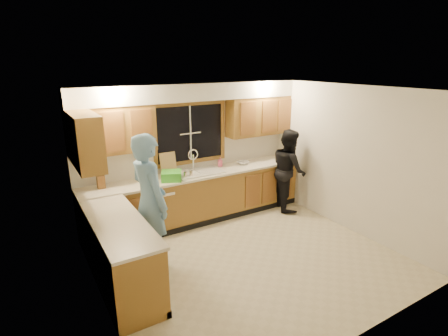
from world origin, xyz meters
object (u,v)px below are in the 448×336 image
object	(u,v)px
sink	(198,176)
woman	(289,170)
man	(150,203)
stove	(133,276)
dishwasher	(155,209)
soap_bottle	(220,162)
bowl	(243,163)
dish_crate	(171,176)
knife_block	(101,182)

from	to	relation	value
sink	woman	world-z (taller)	woman
man	sink	bearing A→B (deg)	-59.40
stove	sink	bearing A→B (deg)	45.39
dishwasher	sink	bearing A→B (deg)	0.99
soap_bottle	bowl	bearing A→B (deg)	-14.09
stove	dish_crate	xyz separation A→B (m)	(1.23, 1.70, 0.55)
stove	dishwasher	bearing A→B (deg)	62.31
bowl	knife_block	bearing A→B (deg)	179.08
dishwasher	bowl	bearing A→B (deg)	1.76
bowl	soap_bottle	bearing A→B (deg)	165.91
dishwasher	soap_bottle	bearing A→B (deg)	6.94
woman	soap_bottle	distance (m)	1.37
woman	knife_block	world-z (taller)	woman
dishwasher	soap_bottle	distance (m)	1.54
knife_block	soap_bottle	bearing A→B (deg)	0.54
dish_crate	man	bearing A→B (deg)	-127.59
stove	bowl	size ratio (longest dim) A/B	3.90
dishwasher	soap_bottle	xyz separation A→B (m)	(1.40, 0.17, 0.60)
dishwasher	man	xyz separation A→B (m)	(-0.43, -1.04, 0.57)
dish_crate	knife_block	bearing A→B (deg)	169.10
dishwasher	knife_block	world-z (taller)	knife_block
sink	stove	xyz separation A→B (m)	(-1.80, -1.82, -0.41)
bowl	dish_crate	bearing A→B (deg)	-173.84
sink	dish_crate	bearing A→B (deg)	-167.36
sink	soap_bottle	bearing A→B (deg)	15.75
stove	dish_crate	bearing A→B (deg)	54.11
sink	soap_bottle	size ratio (longest dim) A/B	4.88
knife_block	dish_crate	distance (m)	1.13
knife_block	bowl	size ratio (longest dim) A/B	0.93
stove	knife_block	world-z (taller)	knife_block
stove	dish_crate	size ratio (longest dim) A/B	2.71
knife_block	soap_bottle	xyz separation A→B (m)	(2.24, 0.07, -0.02)
sink	man	size ratio (longest dim) A/B	0.44
woman	soap_bottle	world-z (taller)	woman
stove	bowl	bearing A→B (deg)	33.61
soap_bottle	knife_block	bearing A→B (deg)	-178.19
man	dish_crate	size ratio (longest dim) A/B	5.92
man	dish_crate	xyz separation A→B (m)	(0.71, 0.92, 0.01)
dishwasher	dish_crate	world-z (taller)	dish_crate
man	woman	distance (m)	3.13
dishwasher	knife_block	xyz separation A→B (m)	(-0.83, 0.10, 0.62)
sink	dish_crate	distance (m)	0.60
sink	bowl	bearing A→B (deg)	2.40
soap_bottle	stove	bearing A→B (deg)	-139.93
dish_crate	soap_bottle	bearing A→B (deg)	14.18
knife_block	bowl	bearing A→B (deg)	-2.19
man	woman	xyz separation A→B (m)	(3.07, 0.62, -0.18)
stove	bowl	distance (m)	3.41
man	soap_bottle	xyz separation A→B (m)	(1.84, 1.21, 0.02)
dishwasher	knife_block	size ratio (longest dim) A/B	3.82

